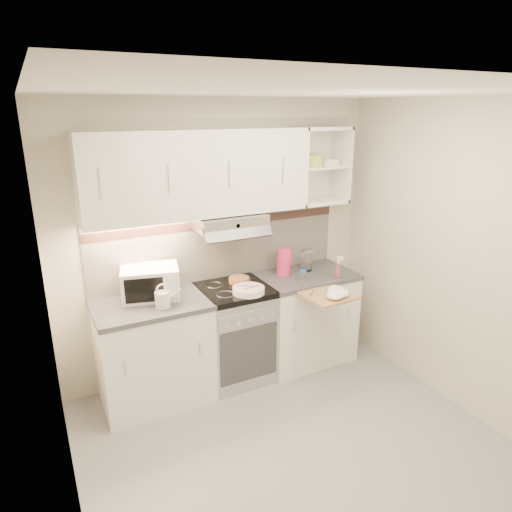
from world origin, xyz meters
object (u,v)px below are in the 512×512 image
(electric_range, at_px, (235,333))
(pink_pitcher, at_px, (284,261))
(plate_stack, at_px, (249,290))
(cutting_board, at_px, (329,296))
(glass_jar, at_px, (307,260))
(watering_can, at_px, (163,298))
(microwave, at_px, (150,282))
(spray_bottle, at_px, (338,269))

(electric_range, height_order, pink_pitcher, pink_pitcher)
(plate_stack, bearing_deg, cutting_board, -26.55)
(glass_jar, bearing_deg, pink_pitcher, 178.41)
(watering_can, bearing_deg, pink_pitcher, 0.94)
(microwave, height_order, plate_stack, microwave)
(pink_pitcher, relative_size, cutting_board, 0.64)
(plate_stack, height_order, cutting_board, plate_stack)
(watering_can, relative_size, plate_stack, 0.85)
(microwave, relative_size, watering_can, 2.27)
(watering_can, xyz_separation_m, plate_stack, (0.73, -0.05, -0.04))
(glass_jar, distance_m, cutting_board, 0.60)
(pink_pitcher, xyz_separation_m, cutting_board, (0.11, -0.57, -0.16))
(plate_stack, xyz_separation_m, glass_jar, (0.75, 0.26, 0.08))
(watering_can, height_order, cutting_board, watering_can)
(electric_range, bearing_deg, pink_pitcher, 8.39)
(watering_can, distance_m, glass_jar, 1.49)
(watering_can, xyz_separation_m, glass_jar, (1.48, 0.20, 0.04))
(microwave, bearing_deg, watering_can, -67.93)
(pink_pitcher, xyz_separation_m, glass_jar, (0.25, -0.01, -0.02))
(spray_bottle, height_order, cutting_board, spray_bottle)
(watering_can, bearing_deg, glass_jar, -0.93)
(microwave, bearing_deg, pink_pitcher, 11.86)
(pink_pitcher, distance_m, spray_bottle, 0.51)
(electric_range, height_order, cutting_board, electric_range)
(glass_jar, bearing_deg, electric_range, -174.69)
(watering_can, bearing_deg, plate_stack, -12.92)
(microwave, distance_m, plate_stack, 0.83)
(pink_pitcher, relative_size, spray_bottle, 1.17)
(plate_stack, relative_size, pink_pitcher, 1.06)
(electric_range, distance_m, glass_jar, 0.99)
(electric_range, height_order, spray_bottle, spray_bottle)
(plate_stack, distance_m, pink_pitcher, 0.58)
(microwave, xyz_separation_m, plate_stack, (0.76, -0.30, -0.10))
(electric_range, distance_m, watering_can, 0.86)
(cutting_board, bearing_deg, pink_pitcher, 97.64)
(pink_pitcher, relative_size, glass_jar, 1.20)
(glass_jar, bearing_deg, plate_stack, -161.32)
(pink_pitcher, bearing_deg, watering_can, -152.77)
(pink_pitcher, bearing_deg, plate_stack, -134.84)
(watering_can, relative_size, pink_pitcher, 0.89)
(plate_stack, xyz_separation_m, spray_bottle, (0.91, -0.04, 0.06))
(microwave, relative_size, pink_pitcher, 2.03)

